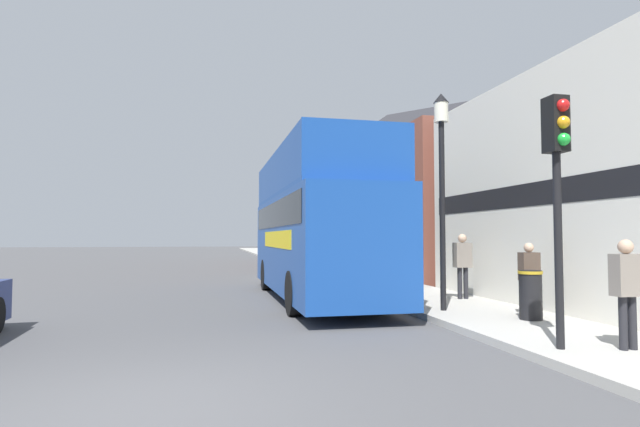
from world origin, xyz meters
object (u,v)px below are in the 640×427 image
object	(u,v)px
pedestrian_second	(529,272)
lamp_post_second	(332,200)
parked_car_ahead_of_bus	(288,262)
pedestrian_nearest	(627,283)
traffic_signal	(558,163)
lamp_post_third	(295,215)
pedestrian_third	(462,260)
litter_bin	(531,293)
tour_bus	(314,234)
lamp_post_nearest	(442,161)

from	to	relation	value
pedestrian_second	lamp_post_second	world-z (taller)	lamp_post_second
parked_car_ahead_of_bus	pedestrian_nearest	size ratio (longest dim) A/B	2.68
traffic_signal	lamp_post_third	distance (m)	23.53
traffic_signal	pedestrian_nearest	bearing A→B (deg)	-14.97
pedestrian_third	litter_bin	distance (m)	3.46
tour_bus	lamp_post_second	size ratio (longest dim) A/B	2.06
lamp_post_second	litter_bin	world-z (taller)	lamp_post_second
tour_bus	traffic_signal	xyz separation A→B (m)	(2.11, -7.72, 1.02)
pedestrian_nearest	litter_bin	xyz separation A→B (m)	(0.30, 2.69, -0.45)
tour_bus	pedestrian_second	xyz separation A→B (m)	(3.64, -4.83, -0.82)
lamp_post_nearest	pedestrian_second	bearing A→B (deg)	-37.84
tour_bus	litter_bin	size ratio (longest dim) A/B	9.67
tour_bus	traffic_signal	bearing A→B (deg)	-74.59
pedestrian_nearest	traffic_signal	xyz separation A→B (m)	(-0.93, 0.25, 1.79)
pedestrian_third	litter_bin	bearing A→B (deg)	-95.94
pedestrian_third	lamp_post_third	distance (m)	17.87
pedestrian_second	lamp_post_second	xyz separation A→B (m)	(-1.60, 10.87, 2.28)
lamp_post_nearest	lamp_post_second	distance (m)	9.76
pedestrian_nearest	litter_bin	world-z (taller)	pedestrian_nearest
pedestrian_second	litter_bin	xyz separation A→B (m)	(-0.30, -0.46, -0.40)
tour_bus	lamp_post_nearest	size ratio (longest dim) A/B	1.92
pedestrian_third	traffic_signal	bearing A→B (deg)	-105.13
parked_car_ahead_of_bus	lamp_post_nearest	bearing A→B (deg)	-78.95
pedestrian_nearest	pedestrian_third	world-z (taller)	pedestrian_third
lamp_post_nearest	lamp_post_second	world-z (taller)	lamp_post_nearest
lamp_post_second	traffic_signal	bearing A→B (deg)	-89.70
pedestrian_third	traffic_signal	world-z (taller)	traffic_signal
lamp_post_nearest	parked_car_ahead_of_bus	bearing A→B (deg)	98.74
pedestrian_second	lamp_post_third	size ratio (longest dim) A/B	0.36
lamp_post_second	litter_bin	bearing A→B (deg)	-83.47
pedestrian_second	traffic_signal	size ratio (longest dim) A/B	0.41
litter_bin	pedestrian_second	bearing A→B (deg)	56.45
lamp_post_second	pedestrian_second	bearing A→B (deg)	-81.63
pedestrian_third	lamp_post_nearest	bearing A→B (deg)	-128.99
parked_car_ahead_of_bus	lamp_post_nearest	world-z (taller)	lamp_post_nearest
pedestrian_second	lamp_post_nearest	xyz separation A→B (m)	(-1.43, 1.11, 2.49)
lamp_post_second	lamp_post_third	bearing A→B (deg)	89.69
lamp_post_third	parked_car_ahead_of_bus	bearing A→B (deg)	-101.46
pedestrian_third	traffic_signal	size ratio (longest dim) A/B	0.46
traffic_signal	lamp_post_third	size ratio (longest dim) A/B	0.88
pedestrian_nearest	pedestrian_third	size ratio (longest dim) A/B	0.93
litter_bin	parked_car_ahead_of_bus	bearing A→B (deg)	102.52
pedestrian_nearest	lamp_post_nearest	distance (m)	4.97
pedestrian_second	tour_bus	bearing A→B (deg)	127.02
pedestrian_third	lamp_post_second	xyz separation A→B (m)	(-1.65, 7.93, 2.16)
pedestrian_second	traffic_signal	bearing A→B (deg)	-117.83
tour_bus	pedestrian_nearest	xyz separation A→B (m)	(3.04, -7.97, -0.77)
parked_car_ahead_of_bus	litter_bin	world-z (taller)	parked_car_ahead_of_bus
pedestrian_second	lamp_post_second	size ratio (longest dim) A/B	0.33
traffic_signal	pedestrian_second	bearing A→B (deg)	62.17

